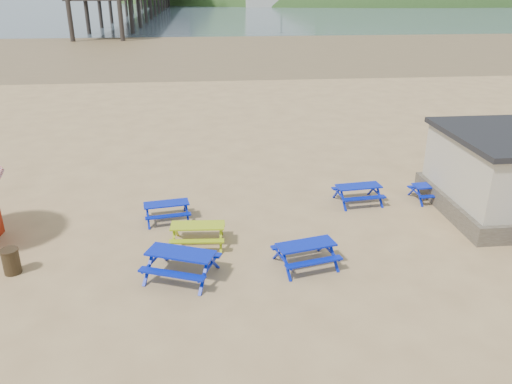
{
  "coord_description": "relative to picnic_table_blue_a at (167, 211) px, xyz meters",
  "views": [
    {
      "loc": [
        -2.12,
        -15.64,
        8.26
      ],
      "look_at": [
        -0.37,
        1.5,
        1.0
      ],
      "focal_mm": 35.0,
      "sensor_mm": 36.0,
      "label": 1
    }
  ],
  "objects": [
    {
      "name": "picnic_table_blue_d",
      "position": [
        0.68,
        -4.03,
        0.08
      ],
      "size": [
        2.49,
        2.27,
        0.85
      ],
      "rotation": [
        0.0,
        0.0,
        -0.38
      ],
      "color": "#0116A6",
      "rests_on": "ground"
    },
    {
      "name": "picnic_table_blue_c",
      "position": [
        10.68,
        0.81,
        -0.01
      ],
      "size": [
        1.68,
        1.4,
        0.67
      ],
      "rotation": [
        0.0,
        0.0,
        0.07
      ],
      "color": "#0116A6",
      "rests_on": "ground"
    },
    {
      "name": "sea",
      "position": [
        3.72,
        168.49,
        -0.34
      ],
      "size": [
        400.0,
        400.0,
        0.0
      ],
      "primitive_type": "plane",
      "color": "#4D606E",
      "rests_on": "ground"
    },
    {
      "name": "litter_bin",
      "position": [
        -4.5,
        -3.27,
        0.06
      ],
      "size": [
        0.55,
        0.55,
        0.81
      ],
      "color": "#362518",
      "rests_on": "ground"
    },
    {
      "name": "headland_town",
      "position": [
        93.72,
        228.17,
        -10.25
      ],
      "size": [
        264.0,
        144.0,
        108.0
      ],
      "color": "#2D4C1E",
      "rests_on": "ground"
    },
    {
      "name": "picnic_table_blue_b",
      "position": [
        7.58,
        0.83,
        0.03
      ],
      "size": [
        1.92,
        1.62,
        0.75
      ],
      "rotation": [
        0.0,
        0.0,
        0.11
      ],
      "color": "#0116A6",
      "rests_on": "ground"
    },
    {
      "name": "ground",
      "position": [
        3.72,
        -1.51,
        -0.35
      ],
      "size": [
        400.0,
        400.0,
        0.0
      ],
      "primitive_type": "plane",
      "color": "tan",
      "rests_on": "ground"
    },
    {
      "name": "picnic_table_blue_e",
      "position": [
        4.54,
        -3.75,
        0.04
      ],
      "size": [
        2.12,
        1.85,
        0.77
      ],
      "rotation": [
        0.0,
        0.0,
        0.23
      ],
      "color": "#0116A6",
      "rests_on": "ground"
    },
    {
      "name": "wet_sand",
      "position": [
        3.72,
        53.49,
        -0.34
      ],
      "size": [
        400.0,
        400.0,
        0.0
      ],
      "primitive_type": "plane",
      "color": "olive",
      "rests_on": "ground"
    },
    {
      "name": "picnic_table_blue_a",
      "position": [
        0.0,
        0.0,
        0.0
      ],
      "size": [
        1.84,
        1.57,
        0.69
      ],
      "rotation": [
        0.0,
        0.0,
        0.15
      ],
      "color": "#0116A6",
      "rests_on": "ground"
    },
    {
      "name": "picnic_table_yellow",
      "position": [
        1.17,
        -2.05,
        0.03
      ],
      "size": [
        1.89,
        1.57,
        0.75
      ],
      "rotation": [
        0.0,
        0.0,
        -0.07
      ],
      "color": "#C2C10F",
      "rests_on": "ground"
    }
  ]
}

